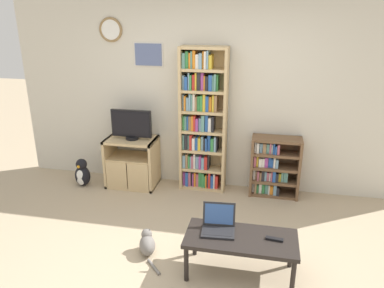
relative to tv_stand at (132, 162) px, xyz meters
The scene contains 11 objects.
ground_plane 2.02m from the tv_stand, 56.32° to the right, with size 18.00×18.00×0.00m, color tan.
wall_back 1.48m from the tv_stand, 15.55° to the left, with size 5.62×0.09×2.60m.
tv_stand is the anchor object (origin of this frame).
television 0.56m from the tv_stand, ahead, with size 0.57×0.18×0.42m.
bookshelf_tall 1.17m from the tv_stand, ahead, with size 0.63×0.27×1.97m.
bookshelf_short 1.96m from the tv_stand, ahead, with size 0.65×0.30×0.82m.
coffee_table 2.34m from the tv_stand, 44.10° to the right, with size 1.05×0.49×0.41m.
laptop 2.13m from the tv_stand, 46.85° to the right, with size 0.33×0.29×0.25m.
remote_near_laptop 2.56m from the tv_stand, 39.12° to the right, with size 0.16×0.06×0.02m.
cat 1.67m from the tv_stand, 64.72° to the right, with size 0.36×0.48×0.25m.
penguin_figurine 0.74m from the tv_stand, 166.08° to the right, with size 0.22×0.20×0.41m.
Camera 1 is at (0.73, -2.99, 2.43)m, focal length 35.00 mm.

